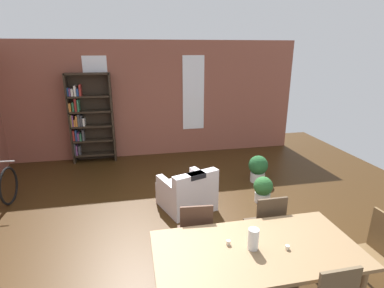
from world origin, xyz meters
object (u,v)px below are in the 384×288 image
(dining_chair_far_left, at_px, (195,234))
(dining_chair_far_right, at_px, (266,225))
(potted_plant_corner, at_px, (258,168))
(dining_chair_head_right, at_px, (373,252))
(potted_plant_by_shelf, at_px, (263,189))
(bookshelf_tall, at_px, (88,118))
(armchair_white, at_px, (187,193))
(dining_table, at_px, (256,255))
(vase_on_table, at_px, (253,239))

(dining_chair_far_left, height_order, dining_chair_far_right, same)
(potted_plant_corner, bearing_deg, dining_chair_head_right, -89.52)
(potted_plant_by_shelf, bearing_deg, bookshelf_tall, 139.41)
(dining_chair_far_left, bearing_deg, armchair_white, 82.88)
(dining_table, bearing_deg, vase_on_table, 180.00)
(vase_on_table, xyz_separation_m, armchair_white, (-0.23, 2.24, -0.61))
(potted_plant_corner, bearing_deg, bookshelf_tall, 151.02)
(dining_chair_far_right, relative_size, armchair_white, 0.93)
(dining_chair_far_right, distance_m, potted_plant_by_shelf, 1.61)
(dining_chair_far_left, xyz_separation_m, dining_chair_far_right, (0.92, -0.00, 0.00))
(dining_chair_far_right, bearing_deg, dining_chair_head_right, -37.75)
(vase_on_table, xyz_separation_m, potted_plant_corner, (1.40, 3.02, -0.58))
(dining_chair_head_right, bearing_deg, potted_plant_corner, 90.48)
(vase_on_table, relative_size, dining_chair_far_right, 0.23)
(vase_on_table, relative_size, potted_plant_by_shelf, 0.45)
(dining_chair_far_left, distance_m, dining_chair_far_right, 0.92)
(dining_chair_far_right, xyz_separation_m, bookshelf_tall, (-2.61, 4.24, 0.57))
(vase_on_table, bearing_deg, armchair_white, 95.84)
(dining_chair_head_right, xyz_separation_m, bookshelf_tall, (-3.54, 4.96, 0.57))
(dining_table, bearing_deg, dining_chair_head_right, 0.13)
(dining_chair_head_right, bearing_deg, vase_on_table, -179.87)
(dining_chair_far_left, height_order, potted_plant_by_shelf, dining_chair_far_left)
(vase_on_table, bearing_deg, bookshelf_tall, 113.05)
(vase_on_table, distance_m, potted_plant_corner, 3.38)
(potted_plant_corner, bearing_deg, dining_table, -114.24)
(armchair_white, xyz_separation_m, potted_plant_corner, (1.63, 0.78, 0.02))
(dining_chair_far_right, height_order, dining_chair_head_right, same)
(bookshelf_tall, distance_m, potted_plant_by_shelf, 4.36)
(dining_table, height_order, dining_chair_far_left, dining_chair_far_left)
(bookshelf_tall, bearing_deg, dining_chair_far_left, -68.23)
(potted_plant_by_shelf, bearing_deg, vase_on_table, -117.53)
(dining_chair_head_right, bearing_deg, dining_table, -179.87)
(dining_chair_far_right, height_order, bookshelf_tall, bookshelf_tall)
(dining_table, distance_m, vase_on_table, 0.19)
(bookshelf_tall, height_order, potted_plant_corner, bookshelf_tall)
(dining_table, bearing_deg, potted_plant_by_shelf, 63.37)
(bookshelf_tall, relative_size, potted_plant_corner, 3.81)
(dining_chair_far_right, height_order, potted_plant_corner, dining_chair_far_right)
(bookshelf_tall, bearing_deg, armchair_white, -55.35)
(dining_table, relative_size, dining_chair_far_left, 2.13)
(vase_on_table, height_order, bookshelf_tall, bookshelf_tall)
(potted_plant_by_shelf, bearing_deg, dining_chair_far_right, -113.63)
(dining_table, xyz_separation_m, potted_plant_corner, (1.36, 3.02, -0.39))
(dining_table, relative_size, vase_on_table, 9.33)
(dining_chair_head_right, bearing_deg, potted_plant_by_shelf, 97.60)
(vase_on_table, bearing_deg, dining_chair_far_right, 55.39)
(dining_chair_far_left, height_order, potted_plant_corner, dining_chair_far_left)
(dining_chair_far_right, bearing_deg, dining_chair_far_left, 179.98)
(potted_plant_by_shelf, height_order, potted_plant_corner, potted_plant_corner)
(armchair_white, relative_size, potted_plant_by_shelf, 2.14)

